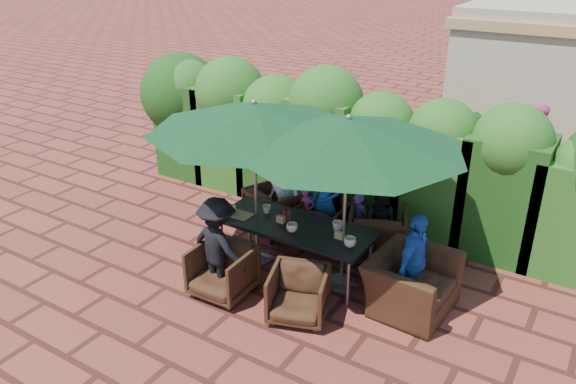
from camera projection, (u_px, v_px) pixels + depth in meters
The scene contains 30 objects.
ground at pixel (277, 273), 8.10m from camera, with size 80.00×80.00×0.00m, color maroon.
dining_table at pixel (294, 230), 7.89m from camera, with size 2.26×0.90×0.75m.
umbrella_left at pixel (254, 117), 7.55m from camera, with size 2.96×2.96×2.46m.
umbrella_right at pixel (348, 133), 6.94m from camera, with size 3.01×3.01×2.46m.
chair_far_left at pixel (276, 208), 9.11m from camera, with size 0.81×0.76×0.84m, color black.
chair_far_mid at pixel (321, 222), 8.76m from camera, with size 0.71×0.66×0.73m, color black.
chair_far_right at pixel (377, 232), 8.33m from camera, with size 0.84×0.79×0.87m, color black.
chair_near_left at pixel (222, 269), 7.49m from camera, with size 0.75×0.70×0.77m, color black.
chair_near_right at pixel (299, 292), 7.03m from camera, with size 0.71×0.67×0.73m, color black.
chair_end_right at pixel (412, 275), 7.16m from camera, with size 1.13×0.73×0.99m, color black.
adult_far_left at pixel (286, 190), 9.02m from camera, with size 0.70×0.42×1.42m, color white.
adult_far_mid at pixel (326, 202), 8.72m from camera, with size 0.48×0.39×1.34m, color #215BB4.
adult_far_right at pixel (381, 226), 8.22m from camera, with size 0.55×0.33×1.14m, color black.
adult_near_left at pixel (218, 246), 7.44m from camera, with size 0.88×0.40×1.38m, color black.
adult_end_right at pixel (414, 262), 7.11m from camera, with size 0.78×0.39×1.34m, color #215BB4.
child_left at pixel (305, 212), 8.92m from camera, with size 0.32×0.26×0.88m, color #EC5399.
child_right at pixel (357, 221), 8.62m from camera, with size 0.32×0.26×0.89m, color purple.
pedestrian_a at pixel (468, 154), 10.30m from camera, with size 1.49×0.53×1.60m, color #228024.
pedestrian_b at pixel (527, 153), 9.96m from camera, with size 0.88×0.54×1.84m, color #EC5399.
cup_a at pixel (230, 210), 8.13m from camera, with size 0.17×0.17×0.14m, color beige.
cup_b at pixel (267, 209), 8.18m from camera, with size 0.12×0.12×0.12m, color beige.
cup_c at pixel (292, 228), 7.65m from camera, with size 0.16×0.16×0.12m, color beige.
cup_d at pixel (337, 226), 7.67m from camera, with size 0.15×0.15×0.14m, color beige.
cup_e at pixel (350, 242), 7.29m from camera, with size 0.16×0.16×0.13m, color beige.
ketchup_bottle at pixel (284, 216), 7.92m from camera, with size 0.04×0.04×0.17m, color #B20C0A.
sauce_bottle at pixel (289, 216), 7.91m from camera, with size 0.04×0.04×0.17m, color #4C230C.
serving_tray at pixel (240, 215), 8.12m from camera, with size 0.35×0.25×0.02m, color #987349.
number_block_left at pixel (281, 219), 7.90m from camera, with size 0.12×0.06×0.10m, color tan.
number_block_right at pixel (339, 235), 7.48m from camera, with size 0.12×0.06×0.10m, color tan.
hedge_wall at pixel (336, 137), 9.47m from camera, with size 9.10×1.60×2.53m.
Camera 1 is at (3.78, -5.75, 4.43)m, focal length 35.00 mm.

